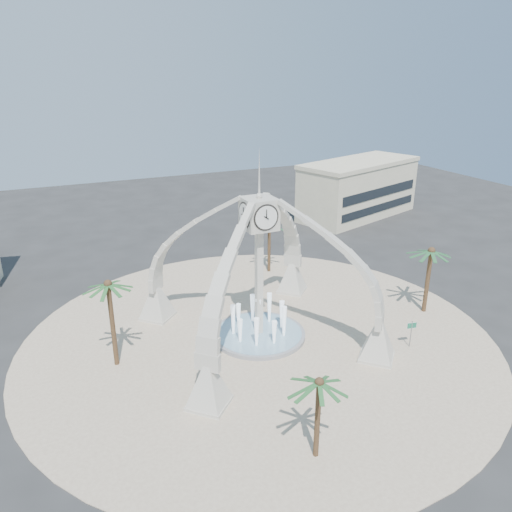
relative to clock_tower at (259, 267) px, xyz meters
name	(u,v)px	position (x,y,z in m)	size (l,w,h in m)	color
ground	(259,337)	(0.00, 0.00, -6.49)	(140.00, 140.00, 0.00)	#282828
plaza	(259,336)	(0.00, 0.00, -6.46)	(40.00, 40.00, 0.06)	beige
clock_tower	(259,267)	(0.00, 0.00, 0.00)	(17.94, 17.94, 16.30)	beige
fountain	(259,334)	(0.00, 0.00, -6.20)	(8.00, 8.00, 3.62)	#969698
building_ne	(358,188)	(30.00, 28.00, -2.18)	(21.87, 14.17, 8.60)	beige
palm_east	(431,252)	(16.33, -2.23, -0.41)	(4.50, 4.50, 6.98)	brown
palm_west	(108,285)	(-11.95, 0.70, 0.29)	(4.36, 4.36, 7.65)	brown
palm_north	(269,224)	(7.27, 12.91, -0.79)	(4.27, 4.27, 6.47)	brown
palm_south	(319,383)	(-2.89, -14.27, -1.35)	(3.62, 3.62, 5.87)	brown
street_sign	(411,329)	(10.67, -6.80, -4.77)	(0.88, 0.19, 2.41)	slate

